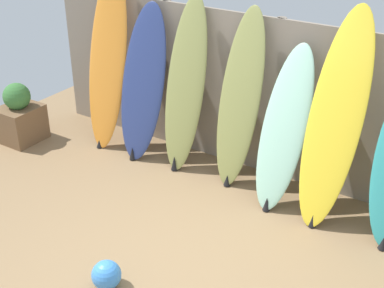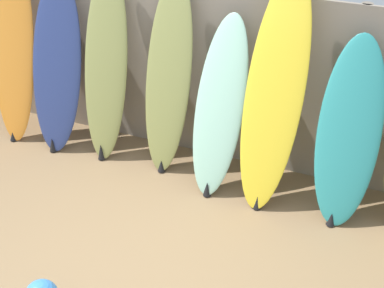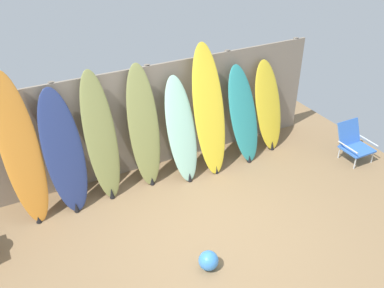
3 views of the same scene
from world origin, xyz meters
TOP-DOWN VIEW (x-y plane):
  - ground at (0.00, 0.00)m, footprint 7.68×7.68m
  - fence_back at (-0.00, 2.01)m, footprint 6.08×0.11m
  - surfboard_orange_0 at (-2.05, 1.63)m, footprint 0.59×0.69m
  - surfboard_navy_1 at (-1.51, 1.62)m, footprint 0.62×0.68m
  - surfboard_olive_2 at (-0.94, 1.66)m, footprint 0.50×0.60m
  - surfboard_olive_3 at (-0.25, 1.67)m, footprint 0.51×0.54m
  - surfboard_seafoam_4 at (0.33, 1.55)m, footprint 0.49×0.70m
  - surfboard_yellow_5 at (0.83, 1.55)m, footprint 0.56×0.72m
  - planter_box at (-3.04, 1.00)m, footprint 0.46×0.52m
  - beach_ball at (-0.30, -0.49)m, footprint 0.25×0.25m

SIDE VIEW (x-z plane):
  - ground at x=0.00m, z-range 0.00..0.00m
  - beach_ball at x=-0.30m, z-range 0.00..0.25m
  - planter_box at x=-3.04m, z-range -0.06..0.72m
  - surfboard_seafoam_4 at x=0.33m, z-range -0.01..1.64m
  - surfboard_navy_1 at x=-1.51m, z-range -0.01..1.81m
  - fence_back at x=0.00m, z-range 0.00..1.80m
  - surfboard_olive_3 at x=-0.25m, z-range -0.01..1.92m
  - surfboard_olive_2 at x=-0.94m, z-range -0.01..1.95m
  - surfboard_yellow_5 at x=0.83m, z-range -0.01..2.08m
  - surfboard_orange_0 at x=-2.05m, z-range -0.01..2.15m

